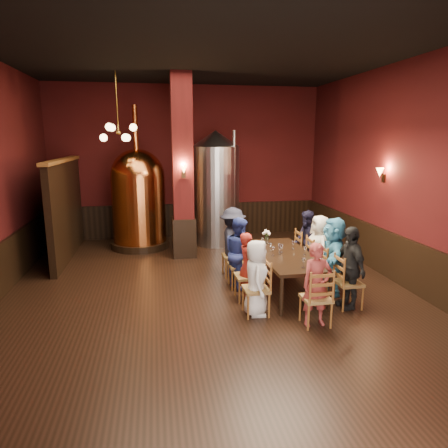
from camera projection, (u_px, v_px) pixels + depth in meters
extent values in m
plane|color=black|center=(211.00, 296.00, 7.65)|extent=(10.00, 10.00, 0.00)
plane|color=black|center=(209.00, 45.00, 6.71)|extent=(10.00, 10.00, 0.00)
cube|color=#460F0F|center=(187.00, 163.00, 12.00)|extent=(8.00, 0.02, 4.50)
cube|color=#460F0F|center=(326.00, 262.00, 2.36)|extent=(8.00, 0.02, 4.50)
cube|color=#460F0F|center=(411.00, 175.00, 7.85)|extent=(0.02, 10.00, 4.50)
cube|color=black|center=(401.00, 261.00, 8.21)|extent=(0.08, 9.90, 1.00)
cube|color=black|center=(189.00, 220.00, 12.33)|extent=(7.90, 0.08, 1.00)
cube|color=#460F0F|center=(183.00, 168.00, 9.83)|extent=(0.58, 0.58, 4.50)
cube|color=black|center=(66.00, 211.00, 9.95)|extent=(0.22, 3.50, 2.40)
cube|color=black|center=(285.00, 255.00, 7.84)|extent=(1.02, 2.41, 0.06)
cylinder|color=black|center=(281.00, 297.00, 6.75)|extent=(0.07, 0.07, 0.69)
cylinder|color=black|center=(330.00, 293.00, 6.90)|extent=(0.07, 0.07, 0.69)
cylinder|color=black|center=(249.00, 258.00, 8.94)|extent=(0.07, 0.07, 0.69)
cylinder|color=black|center=(287.00, 256.00, 9.09)|extent=(0.07, 0.07, 0.69)
imported|color=white|center=(256.00, 278.00, 6.74)|extent=(0.52, 0.70, 1.31)
imported|color=maroon|center=(247.00, 266.00, 7.39)|extent=(0.33, 0.48, 1.29)
imported|color=navy|center=(239.00, 253.00, 8.01)|extent=(0.53, 0.77, 1.44)
imported|color=black|center=(233.00, 242.00, 8.65)|extent=(0.72, 1.07, 1.52)
imported|color=black|center=(350.00, 267.00, 7.02)|extent=(0.40, 0.89, 1.48)
imported|color=teal|center=(333.00, 256.00, 7.67)|extent=(0.82, 1.47, 1.51)
imported|color=silver|center=(319.00, 249.00, 8.31)|extent=(0.47, 0.71, 1.42)
imported|color=black|center=(307.00, 241.00, 8.96)|extent=(0.35, 0.69, 1.40)
imported|color=#963532|center=(317.00, 285.00, 6.36)|extent=(0.52, 0.36, 1.36)
cylinder|color=black|center=(141.00, 243.00, 11.14)|extent=(1.62, 1.62, 0.18)
cylinder|color=#D06C30|center=(139.00, 209.00, 10.93)|extent=(1.75, 1.75, 1.80)
sphere|color=#D06C30|center=(138.00, 176.00, 10.74)|extent=(1.44, 1.44, 1.44)
cylinder|color=#D06C30|center=(135.00, 128.00, 10.47)|extent=(0.14, 0.14, 1.17)
cylinder|color=#B2B2B7|center=(216.00, 196.00, 11.30)|extent=(1.72, 1.72, 2.74)
cone|color=#B2B2B7|center=(215.00, 138.00, 10.96)|extent=(1.32, 1.32, 0.44)
cylinder|color=#B2B2B7|center=(234.00, 188.00, 10.89)|extent=(0.09, 0.09, 3.07)
cylinder|color=white|center=(267.00, 240.00, 8.57)|extent=(0.09, 0.09, 0.16)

